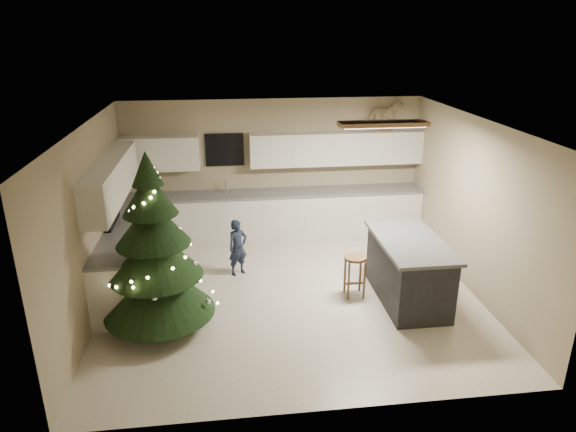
# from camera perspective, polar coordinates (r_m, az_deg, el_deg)

# --- Properties ---
(ground_plane) EXTENTS (5.50, 5.50, 0.00)m
(ground_plane) POSITION_cam_1_polar(r_m,az_deg,el_deg) (7.85, 0.32, -8.79)
(ground_plane) COLOR #BEB69F
(room_shell) EXTENTS (5.52, 5.02, 2.61)m
(room_shell) POSITION_cam_1_polar(r_m,az_deg,el_deg) (7.16, 0.53, 3.54)
(room_shell) COLOR #9C8C6F
(room_shell) RESTS_ON ground_plane
(cabinetry) EXTENTS (5.50, 3.20, 2.00)m
(cabinetry) POSITION_cam_1_polar(r_m,az_deg,el_deg) (8.98, -6.82, 0.28)
(cabinetry) COLOR beige
(cabinetry) RESTS_ON ground_plane
(island) EXTENTS (0.90, 1.70, 0.95)m
(island) POSITION_cam_1_polar(r_m,az_deg,el_deg) (7.73, 13.22, -5.84)
(island) COLOR black
(island) RESTS_ON ground_plane
(bar_stool) EXTENTS (0.34, 0.34, 0.64)m
(bar_stool) POSITION_cam_1_polar(r_m,az_deg,el_deg) (7.69, 7.46, -5.54)
(bar_stool) COLOR brown
(bar_stool) RESTS_ON ground_plane
(christmas_tree) EXTENTS (1.52, 1.47, 2.42)m
(christmas_tree) POSITION_cam_1_polar(r_m,az_deg,el_deg) (6.87, -14.52, -4.65)
(christmas_tree) COLOR #3F2816
(christmas_tree) RESTS_ON ground_plane
(toddler) EXTENTS (0.41, 0.37, 0.93)m
(toddler) POSITION_cam_1_polar(r_m,az_deg,el_deg) (8.33, -5.60, -3.50)
(toddler) COLOR black
(toddler) RESTS_ON ground_plane
(rocking_horse) EXTENTS (0.67, 0.44, 0.55)m
(rocking_horse) POSITION_cam_1_polar(r_m,az_deg,el_deg) (9.70, 10.76, 10.91)
(rocking_horse) COLOR brown
(rocking_horse) RESTS_ON cabinetry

